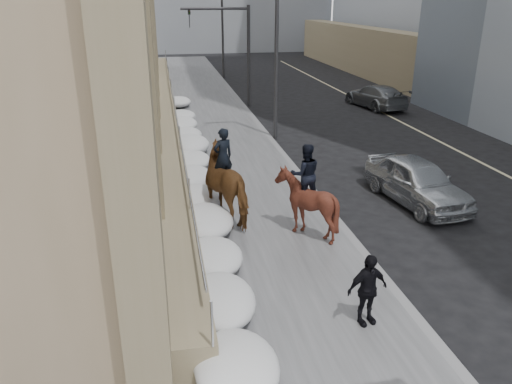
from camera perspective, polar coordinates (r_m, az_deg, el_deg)
ground at (r=11.23m, az=3.50°, el=-13.46°), size 140.00×140.00×0.00m
sidewalk at (r=20.10m, az=-3.37°, el=2.90°), size 5.00×80.00×0.12m
curb at (r=20.57m, az=3.90°, el=3.33°), size 0.24×80.00×0.12m
lane_line at (r=23.76m, az=22.69°, el=4.04°), size 0.15×70.00×0.01m
streetlight_mid at (r=23.55m, az=1.97°, el=16.89°), size 1.71×0.24×8.00m
streetlight_far at (r=43.26m, az=-4.09°, el=18.88°), size 1.71×0.24×8.00m
traffic_signal at (r=31.33m, az=-2.59°, el=16.93°), size 4.10×0.22×6.00m
snow_bank at (r=18.06m, az=-7.08°, el=1.99°), size 1.70×18.10×0.76m
mounted_horse_left at (r=14.87m, az=-2.95°, el=1.12°), size 2.13×2.87×2.76m
mounted_horse_right at (r=13.94m, az=5.71°, el=-0.75°), size 1.59×1.77×2.60m
pedestrian at (r=10.51m, az=12.60°, el=-10.83°), size 0.97×0.55×1.56m
car_silver at (r=17.31m, az=17.89°, el=1.21°), size 2.37×4.62×1.50m
car_grey at (r=32.28m, az=13.50°, el=10.61°), size 2.80×5.15×1.42m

